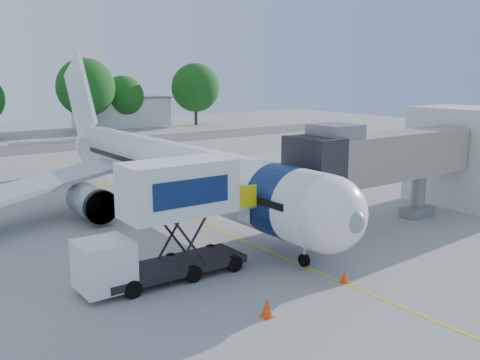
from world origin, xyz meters
TOP-DOWN VIEW (x-y plane):
  - ground at (0.00, 0.00)m, footprint 160.00×160.00m
  - guidance_line at (0.00, 0.00)m, footprint 0.15×70.00m
  - taxiway_strip at (0.00, 42.00)m, footprint 120.00×10.00m
  - aircraft at (0.00, 4.12)m, footprint 34.17×37.73m
  - jet_bridge at (7.99, -7.00)m, footprint 13.90×3.20m
  - terminal_stub at (18.50, -7.00)m, footprint 5.00×8.00m
  - catering_hiloader at (-6.27, -7.00)m, footprint 8.50×2.44m
  - ground_tug at (0.30, -16.05)m, footprint 4.11×3.16m
  - safety_cone_a at (0.05, -12.16)m, footprint 0.39×0.39m
  - safety_cone_b at (-5.00, -12.78)m, footprint 0.50×0.50m
  - outbuilding_right at (22.00, 62.00)m, footprint 16.40×7.40m
  - tree_e at (13.62, 56.53)m, footprint 9.30×9.30m
  - tree_f at (21.57, 60.17)m, footprint 7.13×7.13m
  - tree_g at (34.47, 57.14)m, footprint 8.83×8.83m

SIDE VIEW (x-z plane):
  - ground at x=0.00m, z-range 0.00..0.00m
  - taxiway_strip at x=0.00m, z-range 0.00..0.01m
  - guidance_line at x=0.00m, z-range 0.00..0.01m
  - safety_cone_a at x=0.05m, z-range -0.01..0.61m
  - safety_cone_b at x=-5.00m, z-range -0.02..0.78m
  - ground_tug at x=0.30m, z-range 0.04..1.50m
  - outbuilding_right at x=22.00m, z-range 0.01..5.31m
  - catering_hiloader at x=-6.27m, z-range 0.01..5.51m
  - aircraft at x=0.00m, z-range -2.73..8.62m
  - terminal_stub at x=18.50m, z-range 0.00..7.00m
  - jet_bridge at x=7.99m, z-range 1.04..7.64m
  - tree_f at x=21.57m, z-range 0.97..10.05m
  - tree_g at x=34.47m, z-range 1.21..12.47m
  - tree_e at x=13.62m, z-range 1.27..13.13m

